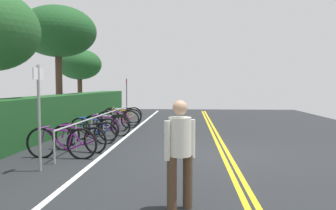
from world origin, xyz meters
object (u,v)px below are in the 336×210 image
(bicycle_0, at_px, (61,143))
(sign_post_far, at_px, (127,95))
(bicycle_8, at_px, (123,115))
(tree_far_right, at_px, (58,32))
(bike_rack, at_px, (103,119))
(bicycle_4, at_px, (106,125))
(tree_extra, at_px, (80,65))
(bicycle_1, at_px, (78,139))
(bicycle_7, at_px, (122,117))
(bicycle_2, at_px, (87,134))
(sign_post_near, at_px, (39,107))
(bicycle_5, at_px, (108,123))
(bicycle_6, at_px, (118,120))
(pedestrian, at_px, (180,148))
(bicycle_3, at_px, (94,129))

(bicycle_0, relative_size, sign_post_far, 0.86)
(bicycle_8, xyz_separation_m, tree_far_right, (-0.65, 2.73, 3.74))
(bicycle_0, xyz_separation_m, sign_post_far, (8.97, 0.11, 0.90))
(bike_rack, relative_size, bicycle_4, 4.84)
(tree_extra, bearing_deg, bicycle_1, -161.77)
(bicycle_7, bearing_deg, bicycle_2, 179.18)
(sign_post_near, relative_size, tree_far_right, 0.41)
(bicycle_1, relative_size, sign_post_near, 0.78)
(bicycle_5, xyz_separation_m, bicycle_7, (1.87, -0.14, 0.03))
(bicycle_8, xyz_separation_m, sign_post_far, (1.51, 0.09, 0.90))
(bicycle_6, height_order, sign_post_far, sign_post_far)
(sign_post_near, bearing_deg, pedestrian, -123.55)
(bicycle_2, relative_size, sign_post_far, 0.82)
(bike_rack, distance_m, bicycle_5, 0.97)
(bicycle_1, distance_m, bicycle_4, 2.77)
(sign_post_near, xyz_separation_m, tree_far_right, (8.00, 2.77, 2.79))
(pedestrian, bearing_deg, bike_rack, 22.99)
(bicycle_2, bearing_deg, bicycle_3, 3.38)
(bicycle_8, height_order, pedestrian, pedestrian)
(bicycle_7, distance_m, tree_extra, 6.92)
(bike_rack, relative_size, bicycle_2, 5.01)
(bicycle_5, bearing_deg, bike_rack, -175.43)
(pedestrian, bearing_deg, bicycle_5, 20.94)
(bicycle_2, height_order, tree_far_right, tree_far_right)
(bicycle_4, distance_m, bicycle_8, 3.82)
(bicycle_3, distance_m, pedestrian, 6.59)
(bike_rack, distance_m, pedestrian, 7.42)
(bike_rack, distance_m, tree_far_right, 5.49)
(bicycle_4, distance_m, sign_post_near, 4.93)
(bicycle_0, relative_size, bicycle_2, 1.06)
(bicycle_1, bearing_deg, bicycle_7, -0.06)
(bike_rack, bearing_deg, pedestrian, -157.01)
(bicycle_0, distance_m, bicycle_4, 3.64)
(sign_post_far, height_order, tree_far_right, tree_far_right)
(bicycle_8, bearing_deg, pedestrian, -164.29)
(bicycle_8, relative_size, tree_far_right, 0.34)
(bicycle_2, xyz_separation_m, bicycle_6, (3.73, -0.12, 0.03))
(bicycle_3, bearing_deg, bicycle_6, -3.49)
(pedestrian, bearing_deg, sign_post_near, 56.45)
(bicycle_2, relative_size, bicycle_6, 1.01)
(bicycle_2, xyz_separation_m, pedestrian, (-4.95, -2.89, 0.55))
(tree_extra, bearing_deg, bicycle_7, -145.78)
(bike_rack, bearing_deg, bicycle_7, -1.42)
(sign_post_near, xyz_separation_m, sign_post_far, (10.16, 0.13, -0.04))
(bicycle_0, xyz_separation_m, sign_post_near, (-1.19, -0.02, 0.94))
(bicycle_6, height_order, tree_extra, tree_extra)
(sign_post_near, relative_size, tree_extra, 0.56)
(bicycle_5, height_order, sign_post_far, sign_post_far)
(bicycle_6, distance_m, sign_post_far, 3.56)
(tree_far_right, bearing_deg, bike_rack, -137.99)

